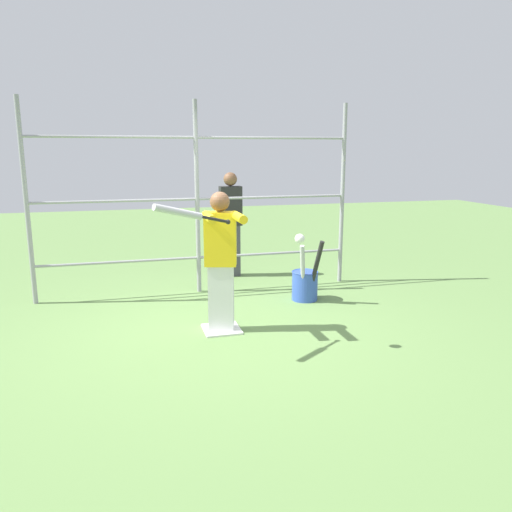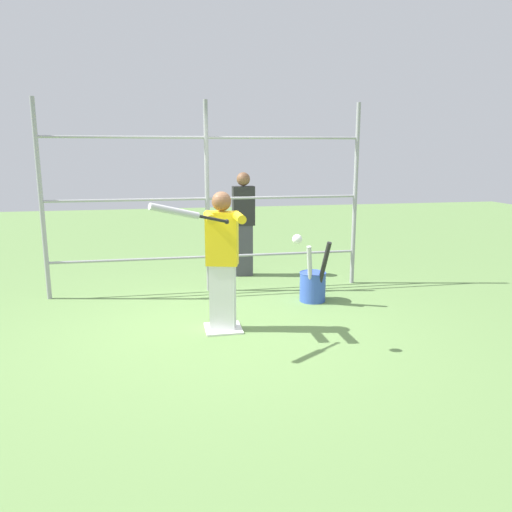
% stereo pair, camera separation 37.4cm
% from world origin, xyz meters
% --- Properties ---
extents(ground_plane, '(24.00, 24.00, 0.00)m').
position_xyz_m(ground_plane, '(0.00, 0.00, 0.00)').
color(ground_plane, '#608447').
extents(home_plate, '(0.40, 0.40, 0.02)m').
position_xyz_m(home_plate, '(0.00, 0.00, 0.01)').
color(home_plate, white).
rests_on(home_plate, ground).
extents(fence_backstop, '(4.34, 0.06, 2.60)m').
position_xyz_m(fence_backstop, '(0.00, -1.60, 1.30)').
color(fence_backstop, '#939399').
rests_on(fence_backstop, ground).
extents(batter, '(0.38, 0.59, 1.53)m').
position_xyz_m(batter, '(0.00, 0.02, 0.83)').
color(batter, silver).
rests_on(batter, ground).
extents(baseball_bat_swinging, '(0.77, 0.40, 0.26)m').
position_xyz_m(baseball_bat_swinging, '(0.45, 0.62, 1.39)').
color(baseball_bat_swinging, black).
extents(softball_in_flight, '(0.10, 0.10, 0.10)m').
position_xyz_m(softball_in_flight, '(-0.63, 0.73, 1.12)').
color(softball_in_flight, white).
extents(bat_bucket, '(0.35, 0.48, 0.84)m').
position_xyz_m(bat_bucket, '(-1.29, -0.82, 0.22)').
color(bat_bucket, '#3351B2').
rests_on(bat_bucket, ground).
extents(bystander_behind_fence, '(0.34, 0.21, 1.62)m').
position_xyz_m(bystander_behind_fence, '(-0.63, -2.37, 0.84)').
color(bystander_behind_fence, '#3F3F47').
rests_on(bystander_behind_fence, ground).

